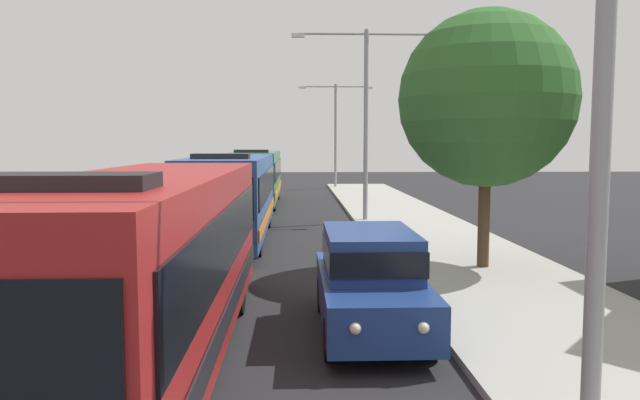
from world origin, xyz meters
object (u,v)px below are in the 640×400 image
object	(u,v)px
white_suv	(370,277)
roadside_tree	(487,99)
bus_second_in_line	(233,194)
bus_middle	(256,175)
streetlamp_mid	(366,103)
bus_lead	(147,261)
streetlamp_far	(336,124)

from	to	relation	value
white_suv	roadside_tree	world-z (taller)	roadside_tree
bus_second_in_line	bus_middle	world-z (taller)	same
bus_middle	streetlamp_mid	world-z (taller)	streetlamp_mid
streetlamp_mid	white_suv	bearing A→B (deg)	-96.09
white_suv	roadside_tree	xyz separation A→B (m)	(3.75, 5.24, 3.67)
streetlamp_mid	roadside_tree	xyz separation A→B (m)	(2.05, -10.70, -0.58)
bus_middle	roadside_tree	xyz separation A→B (m)	(7.45, -19.15, 3.01)
bus_second_in_line	roadside_tree	distance (m)	10.05
bus_lead	roadside_tree	distance (m)	10.63
streetlamp_mid	streetlamp_far	bearing A→B (deg)	90.00
bus_second_in_line	white_suv	bearing A→B (deg)	-71.85
bus_second_in_line	white_suv	world-z (taller)	bus_second_in_line
bus_middle	white_suv	size ratio (longest dim) A/B	2.43
streetlamp_far	bus_lead	bearing A→B (deg)	-97.93
streetlamp_mid	streetlamp_far	size ratio (longest dim) A/B	1.04
bus_second_in_line	streetlamp_mid	distance (m)	7.98
white_suv	streetlamp_far	xyz separation A→B (m)	(1.70, 37.05, 4.02)
roadside_tree	streetlamp_mid	bearing A→B (deg)	100.86
bus_second_in_line	roadside_tree	size ratio (longest dim) A/B	1.64
white_suv	bus_lead	bearing A→B (deg)	-155.20
bus_lead	bus_middle	size ratio (longest dim) A/B	0.92
bus_lead	bus_second_in_line	distance (m)	12.99
bus_lead	bus_second_in_line	size ratio (longest dim) A/B	0.95
bus_middle	roadside_tree	world-z (taller)	roadside_tree
bus_middle	streetlamp_far	xyz separation A→B (m)	(5.40, 12.65, 3.36)
white_suv	streetlamp_far	bearing A→B (deg)	87.37
bus_lead	streetlamp_far	bearing A→B (deg)	82.07
bus_middle	white_suv	distance (m)	24.68
bus_lead	bus_middle	world-z (taller)	same
bus_middle	roadside_tree	size ratio (longest dim) A/B	1.70
bus_second_in_line	bus_middle	xyz separation A→B (m)	(0.00, 13.11, 0.00)
bus_middle	streetlamp_mid	bearing A→B (deg)	-57.44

